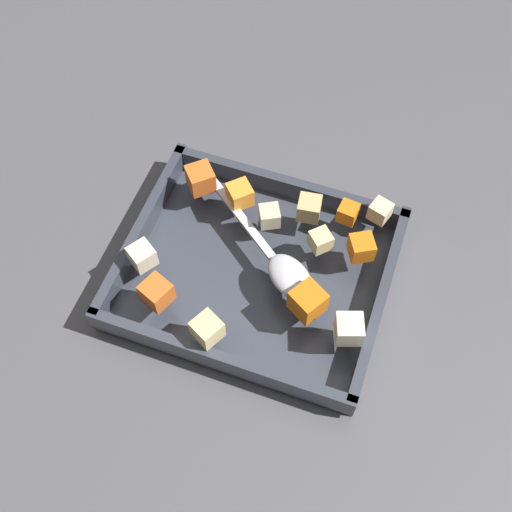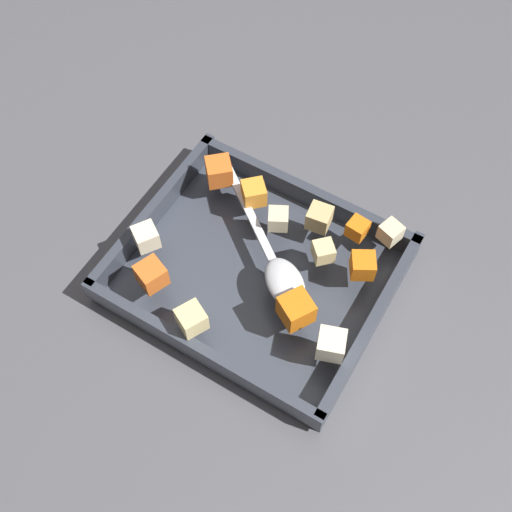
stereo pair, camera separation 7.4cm
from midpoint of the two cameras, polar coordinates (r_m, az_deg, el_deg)
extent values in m
plane|color=#4C4C51|center=(0.80, 2.00, -1.68)|extent=(4.00, 4.00, 0.00)
cube|color=#333842|center=(0.79, 2.70, -2.06)|extent=(0.32, 0.26, 0.01)
cube|color=#333842|center=(0.83, 7.06, 5.32)|extent=(0.32, 0.01, 0.03)
cube|color=#333842|center=(0.72, -2.23, -8.77)|extent=(0.32, 0.01, 0.03)
cube|color=#333842|center=(0.75, 13.00, -6.40)|extent=(0.01, 0.26, 0.03)
cube|color=#333842|center=(0.81, -6.63, 3.59)|extent=(0.01, 0.26, 0.03)
cube|color=orange|center=(0.71, 6.62, -5.05)|extent=(0.05, 0.05, 0.03)
cube|color=orange|center=(0.79, 2.50, 5.44)|extent=(0.04, 0.04, 0.03)
cube|color=orange|center=(0.81, -0.69, 7.38)|extent=(0.04, 0.04, 0.03)
cube|color=orange|center=(0.73, -6.50, -1.94)|extent=(0.04, 0.04, 0.03)
cube|color=orange|center=(0.78, 11.77, 2.20)|extent=(0.03, 0.03, 0.02)
cube|color=orange|center=(0.75, 12.34, -1.07)|extent=(0.04, 0.04, 0.03)
cube|color=beige|center=(0.76, -7.08, 1.46)|extent=(0.04, 0.04, 0.03)
cube|color=beige|center=(0.78, 14.62, 1.84)|extent=(0.03, 0.03, 0.02)
cube|color=beige|center=(0.77, 4.75, 3.10)|extent=(0.03, 0.03, 0.02)
cube|color=tan|center=(0.78, 8.42, 3.19)|extent=(0.03, 0.03, 0.03)
cube|color=#E0CC89|center=(0.75, 8.86, 0.17)|extent=(0.03, 0.03, 0.02)
cube|color=#E0CC89|center=(0.70, -2.78, -5.92)|extent=(0.04, 0.04, 0.03)
cube|color=beige|center=(0.70, 9.80, -8.08)|extent=(0.04, 0.04, 0.03)
ellipsoid|color=silver|center=(0.73, 5.52, -2.64)|extent=(0.08, 0.07, 0.02)
cube|color=silver|center=(0.79, 2.04, 3.84)|extent=(0.13, 0.10, 0.01)
camera|label=1|loc=(0.04, -87.13, 4.86)|focal=44.70mm
camera|label=2|loc=(0.04, 92.87, -4.86)|focal=44.70mm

